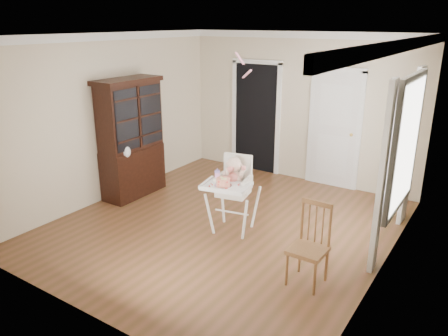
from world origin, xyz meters
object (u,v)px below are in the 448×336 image
Objects in this scene: high_chair at (233,185)px; china_cabinet at (131,138)px; cake at (223,182)px; dining_chair at (309,247)px; sippy_cup at (217,175)px.

high_chair is 2.21m from china_cabinet.
cake is at bearing -97.90° from high_chair.
china_cabinet is at bearing 166.86° from cake.
high_chair reaches higher than cake.
dining_chair is at bearing -35.17° from high_chair.
cake is (0.02, -0.28, 0.14)m from high_chair.
high_chair is 6.17× the size of sippy_cup.
sippy_cup is at bearing -10.70° from china_cabinet.
china_cabinet reaches higher than sippy_cup.
high_chair is at bearing -6.20° from china_cabinet.
china_cabinet is 2.07× the size of dining_chair.
dining_chair reaches higher than sippy_cup.
sippy_cup reaches higher than cake.
china_cabinet is (-2.18, 0.24, 0.31)m from high_chair.
sippy_cup is 0.09× the size of china_cabinet.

